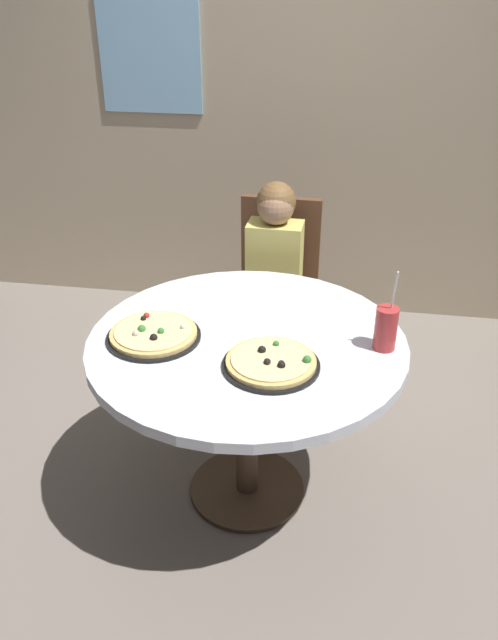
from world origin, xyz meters
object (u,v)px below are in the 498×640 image
object	(u,v)px
chair_wooden	(277,283)
diner_child	(271,307)
dining_table	(247,362)
pizza_veggie	(271,363)
pizza_cheese	(153,334)
soda_cup	(386,328)

from	to	relation	value
chair_wooden	diner_child	xyz separation A→B (m)	(-0.00, -0.18, -0.05)
dining_table	diner_child	distance (m)	0.76
chair_wooden	pizza_veggie	xyz separation A→B (m)	(0.11, -1.10, 0.24)
diner_child	pizza_cheese	bearing A→B (deg)	-112.82
dining_table	soda_cup	size ratio (longest dim) A/B	3.81
dining_table	chair_wooden	size ratio (longest dim) A/B	1.23
pizza_veggie	dining_table	bearing A→B (deg)	123.55
dining_table	diner_child	world-z (taller)	diner_child
chair_wooden	soda_cup	distance (m)	1.08
pizza_veggie	pizza_cheese	distance (m)	0.46
dining_table	pizza_veggie	bearing A→B (deg)	-56.45
diner_child	pizza_veggie	size ratio (longest dim) A/B	3.23
pizza_veggie	pizza_cheese	xyz separation A→B (m)	(-0.45, 0.12, -0.00)
diner_child	pizza_cheese	size ratio (longest dim) A/B	3.13
chair_wooden	soda_cup	size ratio (longest dim) A/B	3.09
pizza_veggie	soda_cup	bearing A→B (deg)	25.83
pizza_veggie	soda_cup	world-z (taller)	soda_cup
dining_table	diner_child	bearing A→B (deg)	90.17
dining_table	pizza_veggie	size ratio (longest dim) A/B	3.49
dining_table	soda_cup	distance (m)	0.53
pizza_veggie	diner_child	bearing A→B (deg)	97.14
diner_child	chair_wooden	bearing A→B (deg)	88.48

